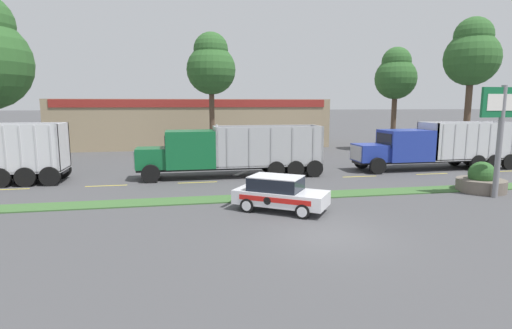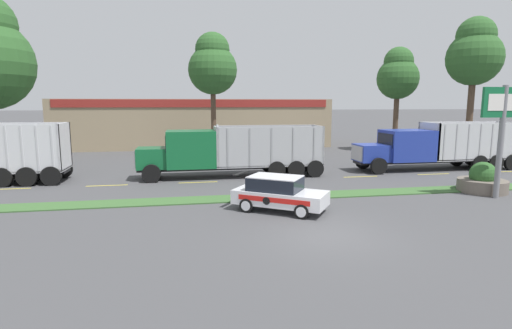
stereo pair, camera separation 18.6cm
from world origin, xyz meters
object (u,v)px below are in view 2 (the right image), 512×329
(store_sign_post, at_px, (503,119))
(dump_truck_mid, at_px, (215,153))
(stone_planter, at_px, (482,181))
(rally_car, at_px, (279,193))
(dump_truck_lead, at_px, (423,148))

(store_sign_post, bearing_deg, dump_truck_mid, 148.40)
(dump_truck_mid, xyz_separation_m, store_sign_post, (13.84, -8.51, 2.43))
(dump_truck_mid, height_order, stone_planter, dump_truck_mid)
(rally_car, bearing_deg, store_sign_post, 1.91)
(dump_truck_mid, distance_m, stone_planter, 15.91)
(dump_truck_lead, xyz_separation_m, rally_car, (-13.15, -9.19, -0.79))
(store_sign_post, bearing_deg, dump_truck_lead, 80.58)
(dump_truck_mid, bearing_deg, store_sign_post, -31.60)
(dump_truck_mid, bearing_deg, stone_planter, -26.42)
(rally_car, bearing_deg, stone_planter, 8.66)
(store_sign_post, distance_m, stone_planter, 3.79)
(stone_planter, bearing_deg, rally_car, -171.34)
(dump_truck_lead, bearing_deg, dump_truck_mid, -178.92)
(rally_car, height_order, store_sign_post, store_sign_post)
(dump_truck_lead, xyz_separation_m, store_sign_post, (-1.46, -8.80, 2.45))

